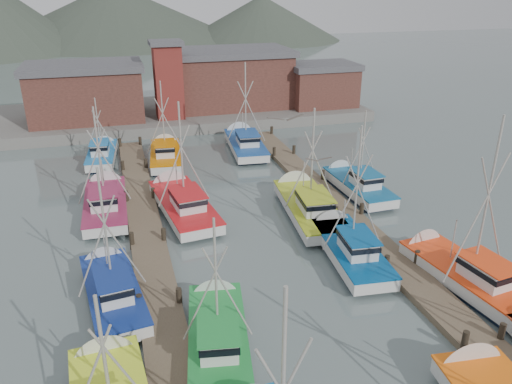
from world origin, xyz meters
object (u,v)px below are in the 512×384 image
object	(u,v)px
boat_4	(218,334)
lookout_tower	(168,79)
boat_8	(182,203)
boat_12	(166,154)

from	to	relation	value
boat_4	lookout_tower	bearing A→B (deg)	95.68
lookout_tower	boat_4	distance (m)	38.81
boat_4	boat_8	world-z (taller)	boat_8
boat_8	boat_12	bearing A→B (deg)	82.20
boat_4	boat_8	size ratio (longest dim) A/B	0.86
lookout_tower	boat_12	world-z (taller)	lookout_tower
lookout_tower	boat_12	xyz separation A→B (m)	(-1.98, -11.60, -4.87)
lookout_tower	boat_4	world-z (taller)	lookout_tower
lookout_tower	boat_8	xyz separation A→B (m)	(-2.14, -23.21, -4.87)
boat_8	lookout_tower	bearing A→B (deg)	77.71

